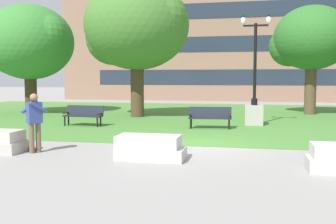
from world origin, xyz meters
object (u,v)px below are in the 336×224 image
park_bench_far_left (210,116)px  lamp_post_right (254,103)px  skateboard (31,147)px  person_skateboarder (34,119)px  park_bench_near_right (84,114)px  concrete_block_left (150,148)px

park_bench_far_left → lamp_post_right: bearing=42.2°
park_bench_far_left → lamp_post_right: 2.53m
skateboard → person_skateboarder: bearing=-43.3°
person_skateboarder → lamp_post_right: (6.24, 8.06, 0.05)m
skateboard → lamp_post_right: bearing=49.7°
skateboard → park_bench_near_right: bearing=98.6°
person_skateboarder → park_bench_far_left: person_skateboarder is taller
skateboard → lamp_post_right: 10.20m
person_skateboarder → park_bench_near_right: size_ratio=0.93×
concrete_block_left → skateboard: 3.84m
park_bench_near_right → lamp_post_right: lamp_post_right is taller
concrete_block_left → skateboard: (-3.80, 0.52, -0.22)m
person_skateboarder → skateboard: person_skateboarder is taller
park_bench_near_right → park_bench_far_left: bearing=2.8°
concrete_block_left → park_bench_far_left: 6.67m
person_skateboarder → park_bench_near_right: 6.25m
park_bench_far_left → lamp_post_right: (1.84, 1.67, 0.49)m
park_bench_near_right → person_skateboarder: bearing=-78.8°
concrete_block_left → person_skateboarder: size_ratio=1.05×
person_skateboarder → lamp_post_right: size_ratio=0.34×
concrete_block_left → skateboard: concrete_block_left is taller
concrete_block_left → person_skateboarder: person_skateboarder is taller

